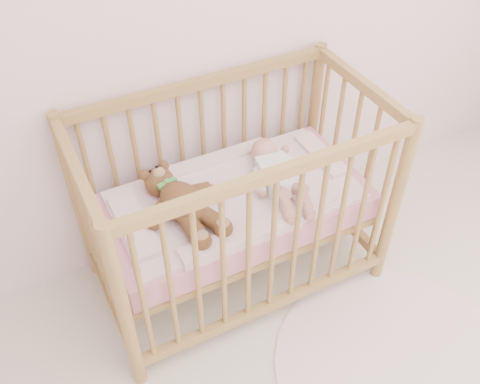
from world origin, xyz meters
TOP-DOWN VIEW (x-y plane):
  - crib at (-0.14, 1.60)m, footprint 1.36×0.76m
  - mattress at (-0.14, 1.60)m, footprint 1.22×0.62m
  - blanket at (-0.14, 1.60)m, footprint 1.10×0.58m
  - baby at (0.07, 1.58)m, footprint 0.35×0.60m
  - teddy_bear at (-0.40, 1.58)m, footprint 0.49×0.61m
  - rug at (0.27, 0.77)m, footprint 1.12×1.12m

SIDE VIEW (x-z plane):
  - rug at x=0.27m, z-range 0.00..0.01m
  - mattress at x=-0.14m, z-range 0.42..0.55m
  - crib at x=-0.14m, z-range 0.00..1.00m
  - blanket at x=-0.14m, z-range 0.53..0.59m
  - baby at x=0.07m, z-range 0.57..0.70m
  - teddy_bear at x=-0.40m, z-range 0.57..0.72m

